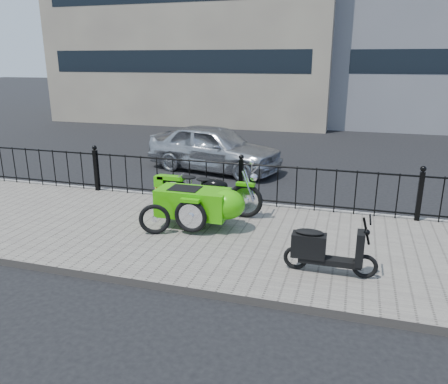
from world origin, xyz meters
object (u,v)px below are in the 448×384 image
(scooter, at_px, (324,250))
(sedan_car, at_px, (214,148))
(spare_tire, at_px, (155,219))
(motorcycle_sidecar, at_px, (205,201))

(scooter, bearing_deg, sedan_car, 121.41)
(scooter, xyz_separation_m, spare_tire, (-2.96, 0.62, -0.07))
(scooter, xyz_separation_m, sedan_car, (-3.53, 5.78, 0.20))
(spare_tire, relative_size, sedan_car, 0.14)
(motorcycle_sidecar, bearing_deg, scooter, -29.97)
(scooter, height_order, spare_tire, scooter)
(motorcycle_sidecar, distance_m, sedan_car, 4.65)
(spare_tire, bearing_deg, sedan_car, 96.30)
(spare_tire, distance_m, sedan_car, 5.19)
(scooter, distance_m, sedan_car, 6.77)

